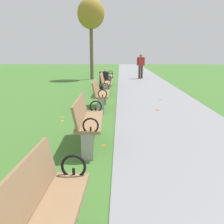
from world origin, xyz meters
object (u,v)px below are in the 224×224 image
park_bench_5 (105,83)px  park_bench_4 (100,93)px  pedestrian_walking (141,65)px  trash_bin (104,80)px  park_bench_3 (88,120)px  tree_3 (91,15)px  park_bench_2 (40,221)px  park_bench_6 (109,76)px

park_bench_5 → park_bench_4: bearing=-90.0°
pedestrian_walking → trash_bin: bearing=-113.0°
park_bench_3 → park_bench_4: (-0.00, 3.29, 0.00)m
park_bench_3 → trash_bin: 7.74m
tree_3 → park_bench_2: bearing=-85.5°
park_bench_3 → park_bench_6: 9.37m
park_bench_5 → park_bench_6: 3.21m
park_bench_3 → pedestrian_walking: size_ratio=1.00×
park_bench_4 → park_bench_6: same height
park_bench_3 → pedestrian_walking: pedestrian_walking is taller
park_bench_2 → park_bench_6: 12.43m
park_bench_2 → trash_bin: park_bench_2 is taller
park_bench_2 → tree_3: size_ratio=0.32×
park_bench_4 → pedestrian_walking: pedestrian_walking is taller
trash_bin → park_bench_5: bearing=-84.6°
park_bench_2 → park_bench_3: (0.00, 3.06, 0.00)m
pedestrian_walking → park_bench_4: bearing=-101.9°
trash_bin → pedestrian_walking: bearing=67.0°
park_bench_2 → pedestrian_walking: 15.98m
park_bench_2 → tree_3: tree_3 is taller
park_bench_3 → pedestrian_walking: (2.00, 12.79, 0.44)m
park_bench_5 → trash_bin: 1.58m
tree_3 → park_bench_5: bearing=-79.0°
park_bench_2 → trash_bin: size_ratio=1.92×
park_bench_3 → park_bench_6: size_ratio=1.00×
park_bench_2 → park_bench_6: same height
park_bench_2 → pedestrian_walking: size_ratio=0.99×
tree_3 → pedestrian_walking: bearing=4.8°
park_bench_5 → trash_bin: park_bench_5 is taller
pedestrian_walking → park_bench_2: bearing=-97.2°
park_bench_3 → tree_3: (-1.23, 12.52, 3.56)m
park_bench_2 → trash_bin: (-0.15, 10.79, -0.06)m
pedestrian_walking → trash_bin: pedestrian_walking is taller
park_bench_6 → pedestrian_walking: 3.98m
park_bench_2 → park_bench_3: same height
park_bench_2 → trash_bin: 10.80m
tree_3 → trash_bin: size_ratio=6.02×
park_bench_6 → tree_3: bearing=111.4°
park_bench_6 → trash_bin: size_ratio=1.92×
park_bench_5 → park_bench_3: bearing=-90.0°
park_bench_5 → pedestrian_walking: 6.93m
park_bench_5 → trash_bin: bearing=95.4°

